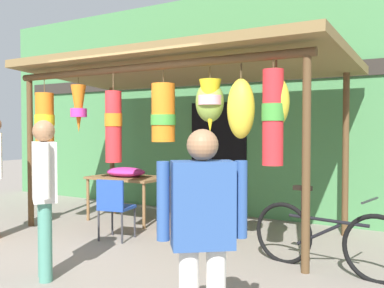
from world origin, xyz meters
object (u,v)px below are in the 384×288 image
Objects in this scene: display_table at (128,181)px; folding_chair at (114,204)px; parked_bicycle at (326,239)px; vendor_in_orange at (202,226)px; passerby_at_right at (44,186)px; flower_heap_on_table at (126,172)px; wicker_basket_by_table at (173,223)px.

folding_chair reaches higher than display_table.
display_table is 0.73× the size of parked_bicycle.
vendor_in_orange is 0.94× the size of passerby_at_right.
folding_chair is at bearing -57.46° from flower_heap_on_table.
display_table is at bearing 165.00° from parked_bicycle.
folding_chair is at bearing 105.51° from passerby_at_right.
vendor_in_orange reaches higher than display_table.
wicker_basket_by_table is at bearing 163.76° from parked_bicycle.
passerby_at_right is at bearing -74.49° from folding_chair.
folding_chair is 3.33m from vendor_in_orange.
passerby_at_right is (1.13, -2.63, 0.14)m from flower_heap_on_table.
folding_chair is at bearing -58.89° from display_table.
passerby_at_right is at bearing -66.82° from flower_heap_on_table.
vendor_in_orange reaches higher than parked_bicycle.
flower_heap_on_table is at bearing 135.95° from vendor_in_orange.
folding_chair is (0.68, -1.12, -0.16)m from display_table.
parked_bicycle is 1.08× the size of passerby_at_right.
folding_chair is 1.65m from passerby_at_right.
passerby_at_right is at bearing -67.44° from display_table.
vendor_in_orange is (3.28, -3.17, 0.08)m from flower_heap_on_table.
parked_bicycle is at bearing 3.82° from folding_chair.
vendor_in_orange is (2.58, -2.07, 0.39)m from folding_chair.
passerby_at_right reaches higher than folding_chair.
passerby_at_right is (-2.38, -1.72, 0.60)m from parked_bicycle.
vendor_in_orange is at bearing -44.47° from display_table.
flower_heap_on_table is 1.34m from folding_chair.
flower_heap_on_table is 0.85× the size of folding_chair.
flower_heap_on_table reaches higher than wicker_basket_by_table.
display_table is 0.79× the size of passerby_at_right.
flower_heap_on_table is at bearing 169.36° from wicker_basket_by_table.
passerby_at_right is (0.05, -2.43, 0.83)m from wicker_basket_by_table.
parked_bicycle is (3.51, -0.91, -0.46)m from flower_heap_on_table.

